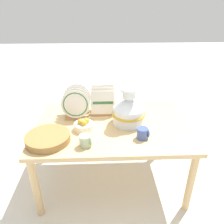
# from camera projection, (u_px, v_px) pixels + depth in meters

# --- Properties ---
(ground_plane) EXTENTS (14.00, 14.00, 0.00)m
(ground_plane) POSITION_uv_depth(u_px,v_px,m) (112.00, 176.00, 2.08)
(ground_plane) COLOR beige
(display_table) EXTENTS (1.25, 0.86, 0.58)m
(display_table) POSITION_uv_depth(u_px,v_px,m) (112.00, 130.00, 1.84)
(display_table) COLOR tan
(display_table) RESTS_ON ground_plane
(ceramic_vase) EXTENTS (0.27, 0.27, 0.32)m
(ceramic_vase) POSITION_uv_depth(u_px,v_px,m) (129.00, 110.00, 1.77)
(ceramic_vase) COLOR silver
(ceramic_vase) RESTS_ON display_table
(dish_rack_round_plates) EXTENTS (0.24, 0.19, 0.26)m
(dish_rack_round_plates) POSITION_uv_depth(u_px,v_px,m) (77.00, 105.00, 1.88)
(dish_rack_round_plates) COLOR tan
(dish_rack_round_plates) RESTS_ON display_table
(dish_rack_square_plates) EXTENTS (0.21, 0.19, 0.23)m
(dish_rack_square_plates) POSITION_uv_depth(u_px,v_px,m) (103.00, 105.00, 1.96)
(dish_rack_square_plates) COLOR tan
(dish_rack_square_plates) RESTS_ON display_table
(wicker_charger_stack) EXTENTS (0.32, 0.32, 0.05)m
(wicker_charger_stack) POSITION_uv_depth(u_px,v_px,m) (48.00, 138.00, 1.58)
(wicker_charger_stack) COLOR olive
(wicker_charger_stack) RESTS_ON display_table
(mug_sage_glaze) EXTENTS (0.09, 0.08, 0.08)m
(mug_sage_glaze) POSITION_uv_depth(u_px,v_px,m) (86.00, 141.00, 1.52)
(mug_sage_glaze) COLOR #9EB28E
(mug_sage_glaze) RESTS_ON display_table
(mug_cobalt_glaze) EXTENTS (0.09, 0.08, 0.08)m
(mug_cobalt_glaze) POSITION_uv_depth(u_px,v_px,m) (143.00, 133.00, 1.61)
(mug_cobalt_glaze) COLOR #42569E
(mug_cobalt_glaze) RESTS_ON display_table
(fruit_bowl) EXTENTS (0.15, 0.15, 0.09)m
(fruit_bowl) POSITION_uv_depth(u_px,v_px,m) (84.00, 125.00, 1.72)
(fruit_bowl) COLOR white
(fruit_bowl) RESTS_ON display_table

